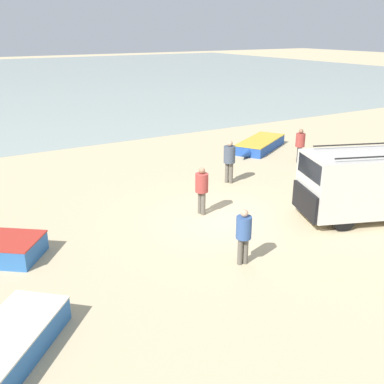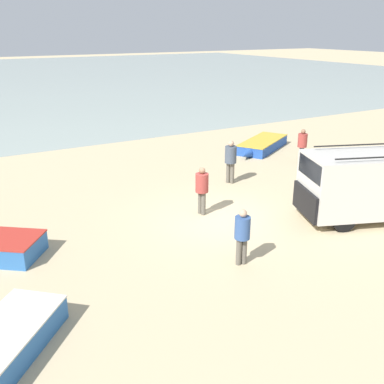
{
  "view_description": "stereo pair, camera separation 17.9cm",
  "coord_description": "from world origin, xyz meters",
  "px_view_note": "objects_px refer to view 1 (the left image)",
  "views": [
    {
      "loc": [
        -8.03,
        -11.52,
        6.09
      ],
      "look_at": [
        -0.91,
        0.44,
        1.0
      ],
      "focal_mm": 42.0,
      "sensor_mm": 36.0,
      "label": 1
    },
    {
      "loc": [
        -7.87,
        -11.61,
        6.09
      ],
      "look_at": [
        -0.91,
        0.44,
        1.0
      ],
      "focal_mm": 42.0,
      "sensor_mm": 36.0,
      "label": 2
    }
  ],
  "objects_px": {
    "parked_van": "(375,182)",
    "fishing_rowboat_0": "(259,145)",
    "fisherman_0": "(229,158)",
    "fisherman_2": "(244,232)",
    "fisherman_3": "(202,186)",
    "fisherman_1": "(300,143)"
  },
  "relations": [
    {
      "from": "fishing_rowboat_0",
      "to": "fisherman_3",
      "type": "xyz_separation_m",
      "value": [
        -7.28,
        -5.88,
        0.75
      ]
    },
    {
      "from": "parked_van",
      "to": "fisherman_2",
      "type": "relative_size",
      "value": 3.28
    },
    {
      "from": "parked_van",
      "to": "fisherman_1",
      "type": "height_order",
      "value": "parked_van"
    },
    {
      "from": "fishing_rowboat_0",
      "to": "fisherman_3",
      "type": "distance_m",
      "value": 9.39
    },
    {
      "from": "parked_van",
      "to": "fisherman_0",
      "type": "bearing_deg",
      "value": -47.88
    },
    {
      "from": "parked_van",
      "to": "fisherman_1",
      "type": "distance_m",
      "value": 6.63
    },
    {
      "from": "fishing_rowboat_0",
      "to": "fisherman_1",
      "type": "distance_m",
      "value": 3.01
    },
    {
      "from": "fisherman_3",
      "to": "fisherman_1",
      "type": "bearing_deg",
      "value": -167.71
    },
    {
      "from": "fisherman_0",
      "to": "fisherman_1",
      "type": "xyz_separation_m",
      "value": [
        4.59,
        0.7,
        -0.09
      ]
    },
    {
      "from": "parked_van",
      "to": "fisherman_2",
      "type": "bearing_deg",
      "value": 24.97
    },
    {
      "from": "fisherman_2",
      "to": "fishing_rowboat_0",
      "type": "bearing_deg",
      "value": -28.44
    },
    {
      "from": "fisherman_0",
      "to": "parked_van",
      "type": "bearing_deg",
      "value": -103.6
    },
    {
      "from": "fisherman_2",
      "to": "fisherman_3",
      "type": "xyz_separation_m",
      "value": [
        0.89,
        3.56,
        0.05
      ]
    },
    {
      "from": "parked_van",
      "to": "fisherman_3",
      "type": "height_order",
      "value": "parked_van"
    },
    {
      "from": "fisherman_0",
      "to": "fisherman_1",
      "type": "height_order",
      "value": "fisherman_0"
    },
    {
      "from": "fisherman_1",
      "to": "fisherman_3",
      "type": "xyz_separation_m",
      "value": [
        -7.34,
        -2.96,
        0.02
      ]
    },
    {
      "from": "fisherman_3",
      "to": "fishing_rowboat_0",
      "type": "bearing_deg",
      "value": -150.76
    },
    {
      "from": "fisherman_0",
      "to": "fishing_rowboat_0",
      "type": "bearing_deg",
      "value": 4.0
    },
    {
      "from": "fisherman_0",
      "to": "fisherman_3",
      "type": "height_order",
      "value": "fisherman_0"
    },
    {
      "from": "parked_van",
      "to": "fisherman_2",
      "type": "xyz_separation_m",
      "value": [
        -5.74,
        -0.39,
        -0.28
      ]
    },
    {
      "from": "parked_van",
      "to": "fisherman_2",
      "type": "distance_m",
      "value": 5.76
    },
    {
      "from": "parked_van",
      "to": "fishing_rowboat_0",
      "type": "distance_m",
      "value": 9.43
    }
  ]
}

